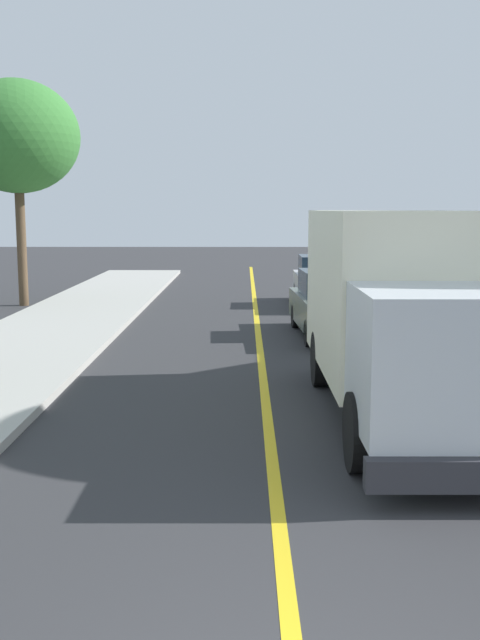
% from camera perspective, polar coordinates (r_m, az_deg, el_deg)
% --- Properties ---
extents(centre_line_yellow, '(0.16, 56.00, 0.01)m').
position_cam_1_polar(centre_line_yellow, '(13.98, 1.82, -4.85)').
color(centre_line_yellow, gold).
rests_on(centre_line_yellow, ground).
extents(box_truck, '(2.43, 7.19, 3.20)m').
position_cam_1_polar(box_truck, '(11.83, 12.37, 1.19)').
color(box_truck, '#F2EDCC').
rests_on(box_truck, ground).
extents(parked_car_near, '(2.01, 4.48, 1.67)m').
position_cam_1_polar(parked_car_near, '(19.15, 7.14, 1.12)').
color(parked_car_near, '#4C564C').
rests_on(parked_car_near, ground).
extents(parked_car_mid, '(1.81, 4.41, 1.67)m').
position_cam_1_polar(parked_car_mid, '(25.20, 6.41, 2.90)').
color(parked_car_mid, '#B7B7BC').
rests_on(parked_car_mid, ground).
extents(street_tree_down_block, '(4.07, 4.07, 7.39)m').
position_cam_1_polar(street_tree_down_block, '(26.06, -16.67, 13.23)').
color(street_tree_down_block, brown).
rests_on(street_tree_down_block, ground).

